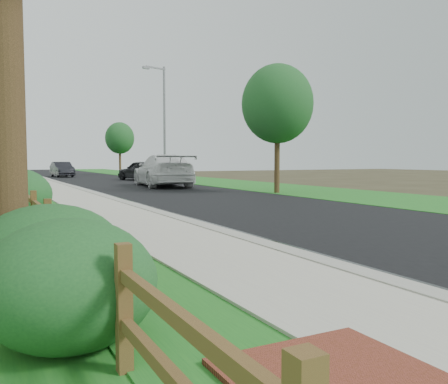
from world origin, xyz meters
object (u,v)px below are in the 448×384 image
white_suv (163,171)px  streetlight (163,117)px  ranch_fence (40,219)px  dark_car_mid (141,170)px

white_suv → streetlight: bearing=-103.2°
ranch_fence → white_suv: 21.29m
streetlight → ranch_fence: bearing=-114.6°
streetlight → white_suv: bearing=-109.9°
white_suv → dark_car_mid: 9.20m
ranch_fence → dark_car_mid: 30.18m
ranch_fence → white_suv: size_ratio=2.42×
ranch_fence → white_suv: white_suv is taller
ranch_fence → dark_car_mid: dark_car_mid is taller
dark_car_mid → white_suv: bearing=65.7°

